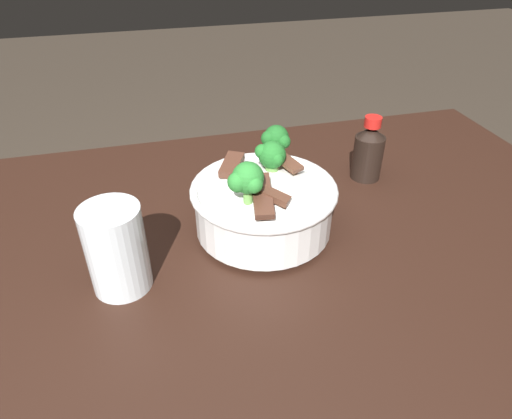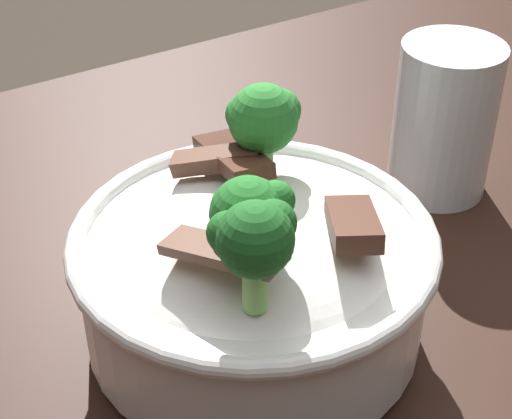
% 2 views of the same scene
% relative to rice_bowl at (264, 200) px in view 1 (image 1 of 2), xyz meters
% --- Properties ---
extents(dining_table, '(1.55, 0.78, 0.81)m').
position_rel_rice_bowl_xyz_m(dining_table, '(0.19, 0.03, -0.19)').
color(dining_table, black).
rests_on(dining_table, ground).
extents(rice_bowl, '(0.22, 0.22, 0.15)m').
position_rel_rice_bowl_xyz_m(rice_bowl, '(0.00, 0.00, 0.00)').
color(rice_bowl, white).
rests_on(rice_bowl, dining_table).
extents(drinking_glass, '(0.08, 0.08, 0.12)m').
position_rel_rice_bowl_xyz_m(drinking_glass, '(0.21, 0.07, -0.01)').
color(drinking_glass, white).
rests_on(drinking_glass, dining_table).
extents(soy_sauce_bottle, '(0.05, 0.05, 0.12)m').
position_rel_rice_bowl_xyz_m(soy_sauce_bottle, '(-0.23, -0.11, -0.01)').
color(soy_sauce_bottle, black).
rests_on(soy_sauce_bottle, dining_table).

